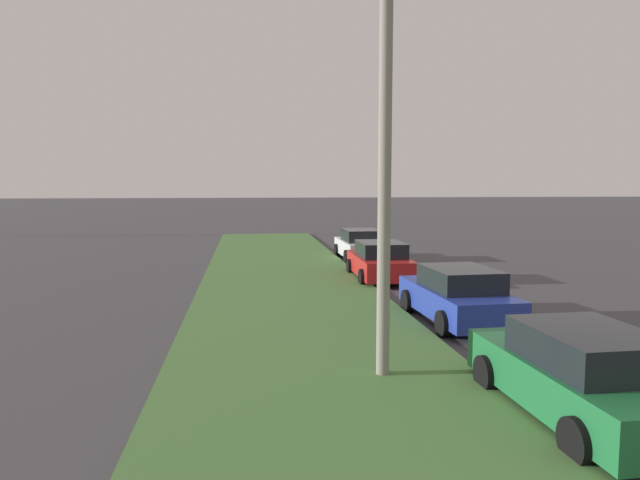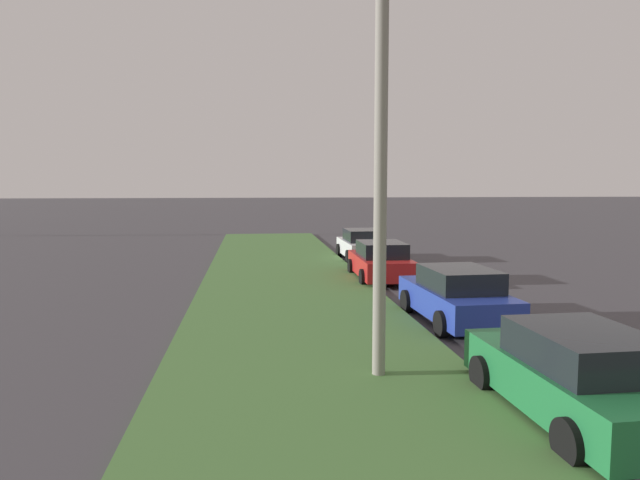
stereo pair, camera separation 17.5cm
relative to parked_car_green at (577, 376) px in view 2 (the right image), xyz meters
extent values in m
cube|color=#477238|center=(2.61, 3.73, -0.66)|extent=(60.00, 6.00, 0.12)
cube|color=#1E6B38|center=(0.05, 0.00, -0.15)|extent=(4.35, 1.91, 0.70)
cube|color=black|center=(-0.15, 0.00, 0.48)|extent=(2.24, 1.66, 0.55)
cylinder|color=black|center=(1.38, 0.94, -0.40)|extent=(0.65, 0.24, 0.64)
cylinder|color=black|center=(1.42, -0.86, -0.40)|extent=(0.65, 0.24, 0.64)
cylinder|color=black|center=(-1.32, 0.87, -0.40)|extent=(0.65, 0.24, 0.64)
cube|color=#23389E|center=(6.34, -0.39, -0.15)|extent=(4.37, 1.98, 0.70)
cube|color=black|center=(6.14, -0.40, 0.48)|extent=(2.26, 1.69, 0.55)
cylinder|color=black|center=(7.65, 0.57, -0.40)|extent=(0.65, 0.25, 0.64)
cylinder|color=black|center=(7.73, -1.23, -0.40)|extent=(0.65, 0.25, 0.64)
cylinder|color=black|center=(4.95, 0.45, -0.40)|extent=(0.65, 0.25, 0.64)
cylinder|color=black|center=(5.03, -1.34, -0.40)|extent=(0.65, 0.25, 0.64)
cube|color=red|center=(13.12, 0.11, -0.15)|extent=(4.33, 1.86, 0.70)
cube|color=black|center=(12.92, 0.11, 0.48)|extent=(2.22, 1.63, 0.55)
cylinder|color=black|center=(14.48, 0.99, -0.40)|extent=(0.64, 0.23, 0.64)
cylinder|color=black|center=(14.45, -0.81, -0.40)|extent=(0.64, 0.23, 0.64)
cylinder|color=black|center=(11.78, 1.02, -0.40)|extent=(0.64, 0.23, 0.64)
cylinder|color=black|center=(11.75, -0.78, -0.40)|extent=(0.64, 0.23, 0.64)
cube|color=silver|center=(18.98, -0.32, -0.15)|extent=(4.32, 1.85, 0.70)
cube|color=black|center=(18.78, -0.32, 0.48)|extent=(2.22, 1.63, 0.55)
cylinder|color=black|center=(20.31, 0.59, -0.40)|extent=(0.64, 0.23, 0.64)
cylinder|color=black|center=(20.34, -1.21, -0.40)|extent=(0.64, 0.23, 0.64)
cylinder|color=black|center=(17.61, 0.56, -0.40)|extent=(0.64, 0.23, 0.64)
cylinder|color=black|center=(17.64, -1.24, -0.40)|extent=(0.64, 0.23, 0.64)
cylinder|color=gray|center=(2.18, 2.60, 3.03)|extent=(0.24, 0.24, 7.50)
camera|label=1|loc=(-7.99, 5.07, 2.92)|focal=32.31mm
camera|label=2|loc=(-8.01, 4.90, 2.92)|focal=32.31mm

